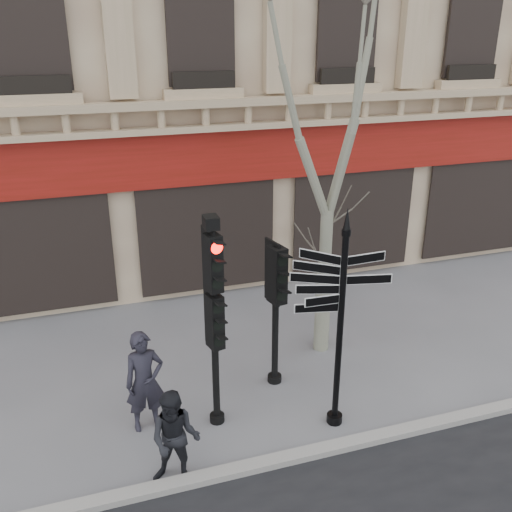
% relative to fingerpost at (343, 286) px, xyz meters
% --- Properties ---
extents(ground, '(80.00, 80.00, 0.00)m').
position_rel_fingerpost_xyz_m(ground, '(-0.88, 0.74, -2.65)').
color(ground, '#58585C').
rests_on(ground, ground).
extents(kerb, '(80.00, 0.25, 0.12)m').
position_rel_fingerpost_xyz_m(kerb, '(-0.88, -0.66, -2.59)').
color(kerb, gray).
rests_on(kerb, ground).
extents(fingerpost, '(2.16, 2.16, 3.94)m').
position_rel_fingerpost_xyz_m(fingerpost, '(0.00, 0.00, 0.00)').
color(fingerpost, black).
rests_on(fingerpost, ground).
extents(traffic_signal_main, '(0.48, 0.39, 3.80)m').
position_rel_fingerpost_xyz_m(traffic_signal_main, '(-1.95, 0.66, -0.25)').
color(traffic_signal_main, black).
rests_on(traffic_signal_main, ground).
extents(traffic_signal_secondary, '(0.54, 0.44, 2.84)m').
position_rel_fingerpost_xyz_m(traffic_signal_secondary, '(-0.58, 1.49, -0.67)').
color(traffic_signal_secondary, black).
rests_on(traffic_signal_secondary, ground).
extents(plane_tree, '(2.85, 2.85, 7.58)m').
position_rel_fingerpost_xyz_m(plane_tree, '(0.78, 2.34, 2.67)').
color(plane_tree, gray).
rests_on(plane_tree, ground).
extents(pedestrian_a, '(0.71, 0.51, 1.83)m').
position_rel_fingerpost_xyz_m(pedestrian_a, '(-3.13, 0.90, -1.73)').
color(pedestrian_a, black).
rests_on(pedestrian_a, ground).
extents(pedestrian_b, '(0.94, 0.85, 1.59)m').
position_rel_fingerpost_xyz_m(pedestrian_b, '(-2.88, -0.53, -1.85)').
color(pedestrian_b, black).
rests_on(pedestrian_b, ground).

